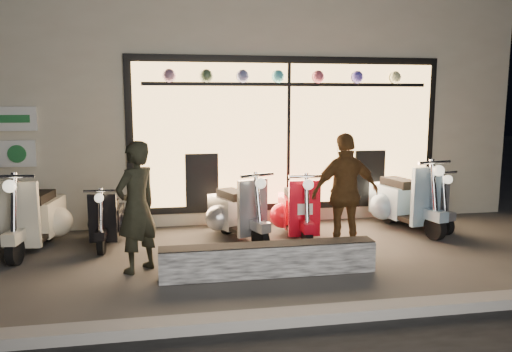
{
  "coord_description": "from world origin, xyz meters",
  "views": [
    {
      "loc": [
        -1.27,
        -6.43,
        2.15
      ],
      "look_at": [
        -0.01,
        0.6,
        1.05
      ],
      "focal_mm": 35.0,
      "sensor_mm": 36.0,
      "label": 1
    }
  ],
  "objects_px": {
    "graffiti_barrier": "(269,260)",
    "man": "(137,207)",
    "scooter_red": "(297,210)",
    "scooter_silver": "(234,211)",
    "woman": "(346,193)"
  },
  "relations": [
    {
      "from": "graffiti_barrier",
      "to": "scooter_red",
      "type": "distance_m",
      "value": 1.86
    },
    {
      "from": "scooter_red",
      "to": "man",
      "type": "xyz_separation_m",
      "value": [
        -2.38,
        -1.22,
        0.41
      ]
    },
    {
      "from": "man",
      "to": "graffiti_barrier",
      "type": "bearing_deg",
      "value": 120.05
    },
    {
      "from": "scooter_red",
      "to": "scooter_silver",
      "type": "bearing_deg",
      "value": 177.12
    },
    {
      "from": "graffiti_barrier",
      "to": "man",
      "type": "bearing_deg",
      "value": 164.26
    },
    {
      "from": "scooter_red",
      "to": "woman",
      "type": "relative_size",
      "value": 0.86
    },
    {
      "from": "woman",
      "to": "man",
      "type": "bearing_deg",
      "value": 2.73
    },
    {
      "from": "graffiti_barrier",
      "to": "woman",
      "type": "relative_size",
      "value": 1.58
    },
    {
      "from": "graffiti_barrier",
      "to": "man",
      "type": "height_order",
      "value": "man"
    },
    {
      "from": "scooter_red",
      "to": "man",
      "type": "relative_size",
      "value": 0.88
    },
    {
      "from": "graffiti_barrier",
      "to": "scooter_silver",
      "type": "distance_m",
      "value": 1.79
    },
    {
      "from": "scooter_silver",
      "to": "man",
      "type": "distance_m",
      "value": 1.97
    },
    {
      "from": "graffiti_barrier",
      "to": "scooter_red",
      "type": "xyz_separation_m",
      "value": [
        0.79,
        1.67,
        0.22
      ]
    },
    {
      "from": "man",
      "to": "woman",
      "type": "height_order",
      "value": "woman"
    },
    {
      "from": "scooter_silver",
      "to": "woman",
      "type": "distance_m",
      "value": 1.8
    }
  ]
}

